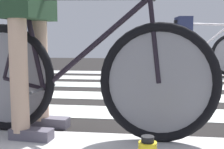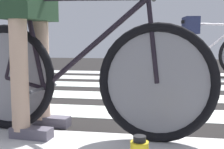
{
  "view_description": "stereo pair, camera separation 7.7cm",
  "coord_description": "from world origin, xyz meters",
  "px_view_note": "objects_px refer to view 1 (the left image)",
  "views": [
    {
      "loc": [
        0.13,
        -2.87,
        0.63
      ],
      "look_at": [
        -0.13,
        -0.88,
        0.4
      ],
      "focal_mm": 47.87,
      "sensor_mm": 36.0,
      "label": 1
    },
    {
      "loc": [
        0.2,
        -2.87,
        0.63
      ],
      "look_at": [
        -0.13,
        -0.88,
        0.4
      ],
      "focal_mm": 47.87,
      "sensor_mm": 36.0,
      "label": 2
    }
  ],
  "objects_px": {
    "bicycle_2_of_2": "(201,53)",
    "cyclist_2_of_2": "(183,38)",
    "bicycle_1_of_2": "(76,76)",
    "cyclist_1_of_2": "(30,32)"
  },
  "relations": [
    {
      "from": "bicycle_2_of_2",
      "to": "cyclist_2_of_2",
      "type": "relative_size",
      "value": 1.75
    },
    {
      "from": "bicycle_1_of_2",
      "to": "cyclist_1_of_2",
      "type": "height_order",
      "value": "cyclist_1_of_2"
    },
    {
      "from": "bicycle_1_of_2",
      "to": "bicycle_2_of_2",
      "type": "xyz_separation_m",
      "value": [
        1.31,
        3.34,
        0.0
      ]
    },
    {
      "from": "cyclist_1_of_2",
      "to": "bicycle_2_of_2",
      "type": "xyz_separation_m",
      "value": [
        1.62,
        3.31,
        -0.27
      ]
    },
    {
      "from": "bicycle_1_of_2",
      "to": "bicycle_2_of_2",
      "type": "distance_m",
      "value": 3.58
    },
    {
      "from": "cyclist_1_of_2",
      "to": "bicycle_1_of_2",
      "type": "bearing_deg",
      "value": -0.0
    },
    {
      "from": "bicycle_1_of_2",
      "to": "bicycle_2_of_2",
      "type": "bearing_deg",
      "value": 74.15
    },
    {
      "from": "bicycle_1_of_2",
      "to": "cyclist_2_of_2",
      "type": "xyz_separation_m",
      "value": [
        1.0,
        3.3,
        0.25
      ]
    },
    {
      "from": "bicycle_2_of_2",
      "to": "cyclist_2_of_2",
      "type": "distance_m",
      "value": 0.4
    },
    {
      "from": "bicycle_1_of_2",
      "to": "cyclist_2_of_2",
      "type": "bearing_deg",
      "value": 78.69
    }
  ]
}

